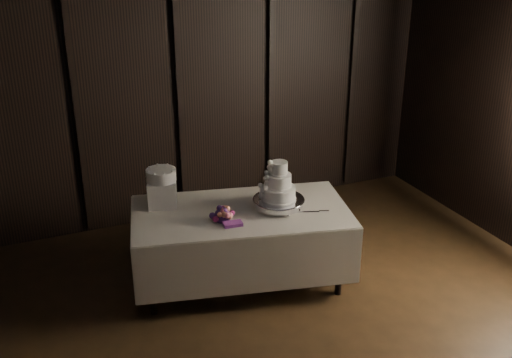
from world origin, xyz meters
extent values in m
cube|color=black|center=(0.00, 3.52, 1.50)|extent=(6.04, 0.04, 3.04)
cube|color=beige|center=(0.08, 1.87, 0.76)|extent=(2.16, 1.44, 0.01)
cube|color=white|center=(0.08, 1.87, 0.35)|extent=(1.98, 1.29, 0.71)
cylinder|color=silver|center=(0.42, 1.78, 0.81)|extent=(0.52, 0.52, 0.09)
cylinder|color=white|center=(0.42, 1.78, 0.91)|extent=(0.31, 0.31, 0.12)
cylinder|color=white|center=(0.42, 1.78, 1.03)|extent=(0.23, 0.23, 0.12)
cylinder|color=white|center=(0.42, 1.78, 1.16)|extent=(0.15, 0.15, 0.12)
cube|color=white|center=(-0.55, 2.26, 0.89)|extent=(0.32, 0.32, 0.25)
cylinder|color=white|center=(-0.55, 2.26, 1.07)|extent=(0.33, 0.33, 0.11)
cube|color=silver|center=(0.60, 1.60, 0.77)|extent=(0.35, 0.15, 0.01)
camera|label=1|loc=(-1.72, -2.74, 3.19)|focal=42.00mm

